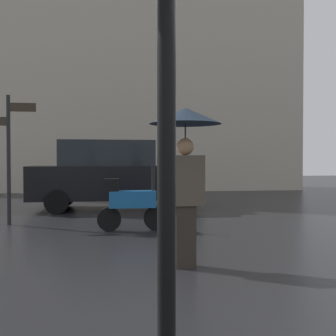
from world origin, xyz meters
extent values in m
cylinder|color=black|center=(-0.45, -0.64, 1.39)|extent=(0.08, 0.08, 2.79)
cube|color=#2A241E|center=(0.24, 2.67, 0.39)|extent=(0.26, 0.16, 0.79)
cube|color=#473D33|center=(0.24, 2.67, 1.11)|extent=(0.47, 0.21, 0.64)
sphere|color=#936B4C|center=(0.24, 2.67, 1.53)|extent=(0.22, 0.22, 0.22)
cylinder|color=black|center=(0.24, 2.67, 1.67)|extent=(0.02, 0.02, 0.30)
cone|color=#1C2836|center=(0.24, 2.67, 1.93)|extent=(0.91, 0.91, 0.21)
cylinder|color=black|center=(0.15, 5.36, 0.23)|extent=(0.46, 0.09, 0.46)
cylinder|color=black|center=(-0.74, 5.36, 0.23)|extent=(0.46, 0.09, 0.46)
cube|color=#195999|center=(-0.30, 5.36, 0.61)|extent=(0.89, 0.32, 0.32)
cube|color=black|center=(-0.70, 5.36, 0.89)|extent=(0.28, 0.28, 0.24)
cylinder|color=black|center=(0.10, 5.36, 0.96)|extent=(0.06, 0.06, 0.55)
cube|color=black|center=(-0.59, 8.81, 0.76)|extent=(4.59, 1.72, 0.90)
cube|color=black|center=(-0.82, 8.81, 1.55)|extent=(2.52, 1.59, 0.69)
cylinder|color=black|center=(0.90, 9.67, 0.31)|extent=(0.61, 0.18, 0.61)
cylinder|color=black|center=(0.90, 7.95, 0.31)|extent=(0.61, 0.18, 0.61)
cylinder|color=black|center=(-2.09, 9.67, 0.31)|extent=(0.61, 0.18, 0.61)
cylinder|color=black|center=(-2.09, 7.95, 0.31)|extent=(0.61, 0.18, 0.61)
cylinder|color=black|center=(-2.84, 6.39, 1.36)|extent=(0.08, 0.08, 2.73)
cube|color=#33281E|center=(-2.56, 6.39, 2.48)|extent=(0.56, 0.04, 0.18)
cube|color=#B2A893|center=(0.00, 15.95, 6.57)|extent=(15.70, 2.82, 13.14)
camera|label=1|loc=(-0.66, -2.24, 1.37)|focal=42.04mm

